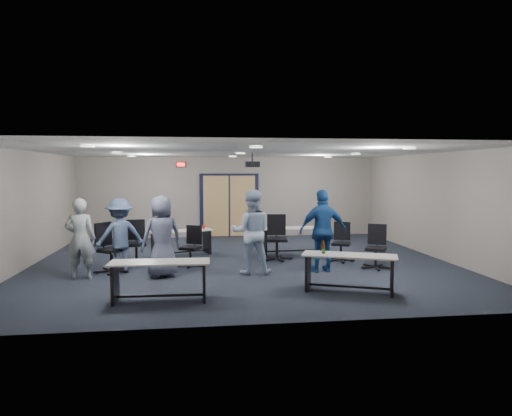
{
  "coord_description": "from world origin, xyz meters",
  "views": [
    {
      "loc": [
        -1.1,
        -10.93,
        2.23
      ],
      "look_at": [
        0.29,
        -0.3,
        1.36
      ],
      "focal_mm": 32.0,
      "sensor_mm": 36.0,
      "label": 1
    }
  ],
  "objects": [
    {
      "name": "exit_sign",
      "position": [
        -1.6,
        4.44,
        2.45
      ],
      "size": [
        0.32,
        0.07,
        0.18
      ],
      "color": "black",
      "rests_on": "back_wall"
    },
    {
      "name": "person_navy",
      "position": [
        1.67,
        -1.21,
        0.92
      ],
      "size": [
        1.09,
        0.49,
        1.83
      ],
      "primitive_type": "imported",
      "rotation": [
        0.0,
        0.0,
        3.18
      ],
      "color": "navy",
      "rests_on": "floor"
    },
    {
      "name": "person_lightblue",
      "position": [
        0.07,
        -1.18,
        0.92
      ],
      "size": [
        0.95,
        0.77,
        1.83
      ],
      "primitive_type": "imported",
      "rotation": [
        0.0,
        0.0,
        3.05
      ],
      "color": "#A8BFDF",
      "rests_on": "floor"
    },
    {
      "name": "double_door",
      "position": [
        0.0,
        4.46,
        1.05
      ],
      "size": [
        2.0,
        0.07,
        2.2
      ],
      "color": "black",
      "rests_on": "back_wall"
    },
    {
      "name": "person_back",
      "position": [
        -2.78,
        -0.71,
        0.82
      ],
      "size": [
        1.21,
        0.95,
        1.64
      ],
      "primitive_type": "imported",
      "rotation": [
        0.0,
        0.0,
        3.51
      ],
      "color": "#405373",
      "rests_on": "floor"
    },
    {
      "name": "front_wall",
      "position": [
        0.0,
        -4.5,
        1.35
      ],
      "size": [
        10.0,
        0.04,
        2.7
      ],
      "primitive_type": "cube",
      "color": "gray",
      "rests_on": "floor"
    },
    {
      "name": "chair_back_c",
      "position": [
        0.89,
        0.24,
        0.57
      ],
      "size": [
        0.79,
        0.79,
        1.13
      ],
      "primitive_type": null,
      "rotation": [
        0.0,
        0.0,
        -0.11
      ],
      "color": "black",
      "rests_on": "floor"
    },
    {
      "name": "chair_loose_left",
      "position": [
        -2.97,
        -0.71,
        0.55
      ],
      "size": [
        0.97,
        0.97,
        1.1
      ],
      "primitive_type": null,
      "rotation": [
        0.0,
        0.0,
        0.94
      ],
      "color": "black",
      "rests_on": "floor"
    },
    {
      "name": "person_plaid",
      "position": [
        -1.84,
        -1.26,
        0.87
      ],
      "size": [
        0.99,
        0.82,
        1.73
      ],
      "primitive_type": "imported",
      "rotation": [
        0.0,
        0.0,
        3.51
      ],
      "color": "#4F536C",
      "rests_on": "floor"
    },
    {
      "name": "back_wall",
      "position": [
        0.0,
        4.5,
        1.35
      ],
      "size": [
        10.0,
        0.04,
        2.7
      ],
      "primitive_type": "cube",
      "color": "gray",
      "rests_on": "floor"
    },
    {
      "name": "table_back_left",
      "position": [
        -1.5,
        1.17,
        0.46
      ],
      "size": [
        1.73,
        1.11,
        0.77
      ],
      "rotation": [
        0.0,
        0.0,
        0.37
      ],
      "color": "#B9B5AF",
      "rests_on": "floor"
    },
    {
      "name": "chair_back_a",
      "position": [
        -2.55,
        0.21,
        0.53
      ],
      "size": [
        0.75,
        0.75,
        1.05
      ],
      "primitive_type": null,
      "rotation": [
        0.0,
        0.0,
        0.15
      ],
      "color": "black",
      "rests_on": "floor"
    },
    {
      "name": "chair_loose_right",
      "position": [
        2.96,
        -1.07,
        0.5
      ],
      "size": [
        0.86,
        0.86,
        1.01
      ],
      "primitive_type": null,
      "rotation": [
        0.0,
        0.0,
        -0.49
      ],
      "color": "black",
      "rests_on": "floor"
    },
    {
      "name": "ceiling_projector",
      "position": [
        0.3,
        0.5,
        2.4
      ],
      "size": [
        0.35,
        0.32,
        0.37
      ],
      "color": "black",
      "rests_on": "ceiling"
    },
    {
      "name": "chair_back_d",
      "position": [
        2.43,
        -0.16,
        0.48
      ],
      "size": [
        0.8,
        0.8,
        0.97
      ],
      "primitive_type": null,
      "rotation": [
        0.0,
        0.0,
        -0.43
      ],
      "color": "black",
      "rests_on": "floor"
    },
    {
      "name": "chair_back_b",
      "position": [
        -1.26,
        -0.23,
        0.47
      ],
      "size": [
        0.8,
        0.8,
        0.94
      ],
      "primitive_type": null,
      "rotation": [
        0.0,
        0.0,
        -0.48
      ],
      "color": "black",
      "rests_on": "floor"
    },
    {
      "name": "table_front_right",
      "position": [
        1.68,
        -2.92,
        0.48
      ],
      "size": [
        1.8,
        1.17,
        0.95
      ],
      "rotation": [
        0.0,
        0.0,
        -0.38
      ],
      "color": "#B9B5AF",
      "rests_on": "floor"
    },
    {
      "name": "person_gray",
      "position": [
        -3.49,
        -1.23,
        0.84
      ],
      "size": [
        0.62,
        0.41,
        1.68
      ],
      "primitive_type": "imported",
      "rotation": [
        0.0,
        0.0,
        3.13
      ],
      "color": "gray",
      "rests_on": "floor"
    },
    {
      "name": "floor",
      "position": [
        0.0,
        0.0,
        0.0
      ],
      "size": [
        10.0,
        10.0,
        0.0
      ],
      "primitive_type": "plane",
      "color": "black",
      "rests_on": "ground"
    },
    {
      "name": "left_wall",
      "position": [
        -5.0,
        0.0,
        1.35
      ],
      "size": [
        0.04,
        9.0,
        2.7
      ],
      "primitive_type": "cube",
      "color": "gray",
      "rests_on": "floor"
    },
    {
      "name": "ceiling_can_lights",
      "position": [
        0.0,
        0.25,
        2.67
      ],
      "size": [
        6.24,
        5.74,
        0.02
      ],
      "primitive_type": null,
      "color": "white",
      "rests_on": "ceiling"
    },
    {
      "name": "table_front_left",
      "position": [
        -1.74,
        -3.08,
        0.47
      ],
      "size": [
        1.72,
        0.62,
        0.69
      ],
      "rotation": [
        0.0,
        0.0,
        -0.03
      ],
      "color": "#B9B5AF",
      "rests_on": "floor"
    },
    {
      "name": "table_back_right",
      "position": [
        1.46,
        0.97,
        0.49
      ],
      "size": [
        1.8,
        0.67,
        0.72
      ],
      "rotation": [
        0.0,
        0.0,
        0.04
      ],
      "color": "#B9B5AF",
      "rests_on": "floor"
    },
    {
      "name": "ceiling",
      "position": [
        0.0,
        0.0,
        2.7
      ],
      "size": [
        10.0,
        9.0,
        0.04
      ],
      "primitive_type": "cube",
      "color": "white",
      "rests_on": "back_wall"
    },
    {
      "name": "right_wall",
      "position": [
        5.0,
        0.0,
        1.35
      ],
      "size": [
        0.04,
        9.0,
        2.7
      ],
      "primitive_type": "cube",
      "color": "gray",
      "rests_on": "floor"
    }
  ]
}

